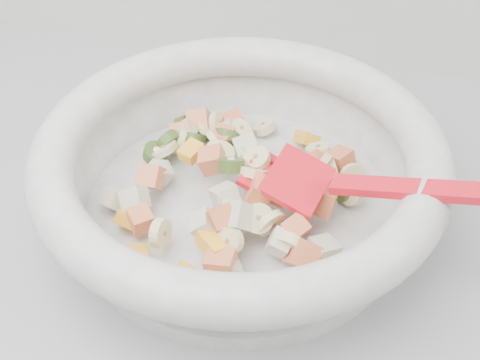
# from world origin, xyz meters

# --- Properties ---
(mixing_bowl) EXTENTS (0.45, 0.36, 0.13)m
(mixing_bowl) POSITION_xyz_m (-0.16, 1.44, 0.95)
(mixing_bowl) COLOR silver
(mixing_bowl) RESTS_ON counter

